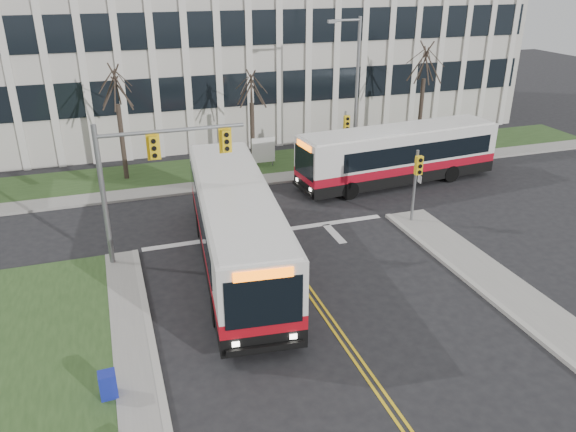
# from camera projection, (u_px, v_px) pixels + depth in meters

# --- Properties ---
(ground) EXTENTS (120.00, 120.00, 0.00)m
(ground) POSITION_uv_depth(u_px,v_px,m) (333.00, 325.00, 20.19)
(ground) COLOR black
(ground) RESTS_ON ground
(sidewalk_cross) EXTENTS (44.00, 1.60, 0.14)m
(sidewalk_cross) POSITION_uv_depth(u_px,v_px,m) (313.00, 174.00, 34.80)
(sidewalk_cross) COLOR #9E9B93
(sidewalk_cross) RESTS_ON ground
(building_lawn) EXTENTS (44.00, 5.00, 0.12)m
(building_lawn) POSITION_uv_depth(u_px,v_px,m) (298.00, 161.00, 37.23)
(building_lawn) COLOR #2B451D
(building_lawn) RESTS_ON ground
(office_building) EXTENTS (40.00, 16.00, 12.00)m
(office_building) POSITION_uv_depth(u_px,v_px,m) (249.00, 46.00, 45.24)
(office_building) COLOR beige
(office_building) RESTS_ON ground
(mast_arm_signal) EXTENTS (6.11, 0.38, 6.20)m
(mast_arm_signal) POSITION_uv_depth(u_px,v_px,m) (143.00, 168.00, 23.05)
(mast_arm_signal) COLOR slate
(mast_arm_signal) RESTS_ON ground
(signal_pole_near) EXTENTS (0.34, 0.39, 3.80)m
(signal_pole_near) POSITION_uv_depth(u_px,v_px,m) (417.00, 176.00, 27.26)
(signal_pole_near) COLOR slate
(signal_pole_near) RESTS_ON ground
(signal_pole_far) EXTENTS (0.34, 0.39, 3.80)m
(signal_pole_far) POSITION_uv_depth(u_px,v_px,m) (346.00, 132.00, 34.63)
(signal_pole_far) COLOR slate
(signal_pole_far) RESTS_ON ground
(streetlight) EXTENTS (2.15, 0.25, 9.20)m
(streetlight) POSITION_uv_depth(u_px,v_px,m) (354.00, 85.00, 34.48)
(streetlight) COLOR slate
(streetlight) RESTS_ON ground
(directory_sign) EXTENTS (1.50, 0.12, 2.00)m
(directory_sign) POSITION_uv_depth(u_px,v_px,m) (263.00, 150.00, 35.63)
(directory_sign) COLOR slate
(directory_sign) RESTS_ON ground
(tree_left) EXTENTS (1.80, 1.80, 7.70)m
(tree_left) POSITION_uv_depth(u_px,v_px,m) (116.00, 89.00, 31.84)
(tree_left) COLOR #42352B
(tree_left) RESTS_ON ground
(tree_mid) EXTENTS (1.80, 1.80, 6.82)m
(tree_mid) POSITION_uv_depth(u_px,v_px,m) (251.00, 90.00, 34.59)
(tree_mid) COLOR #42352B
(tree_mid) RESTS_ON ground
(tree_right) EXTENTS (1.80, 1.80, 8.25)m
(tree_right) POSITION_uv_depth(u_px,v_px,m) (425.00, 64.00, 37.48)
(tree_right) COLOR #42352B
(tree_right) RESTS_ON ground
(bus_main) EXTENTS (4.22, 13.46, 3.53)m
(bus_main) POSITION_uv_depth(u_px,v_px,m) (236.00, 229.00, 23.51)
(bus_main) COLOR silver
(bus_main) RESTS_ON ground
(bus_cross) EXTENTS (12.42, 3.76, 3.26)m
(bus_cross) POSITION_uv_depth(u_px,v_px,m) (398.00, 156.00, 33.01)
(bus_cross) COLOR silver
(bus_cross) RESTS_ON ground
(newspaper_box_blue) EXTENTS (0.52, 0.47, 0.95)m
(newspaper_box_blue) POSITION_uv_depth(u_px,v_px,m) (108.00, 386.00, 16.53)
(newspaper_box_blue) COLOR navy
(newspaper_box_blue) RESTS_ON ground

